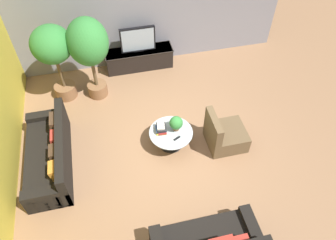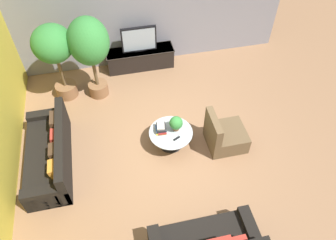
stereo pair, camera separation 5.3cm
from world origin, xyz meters
name	(u,v)px [view 1 (the left image)]	position (x,y,z in m)	size (l,w,h in m)	color
ground_plane	(171,149)	(0.00, 0.00, 0.00)	(24.00, 24.00, 0.00)	#8C6647
back_wall_stone	(141,10)	(0.00, 3.26, 1.50)	(7.40, 0.12, 3.00)	gray
media_console	(139,58)	(-0.18, 2.94, 0.28)	(1.79, 0.50, 0.55)	black
television	(138,40)	(-0.18, 2.94, 0.88)	(0.90, 0.13, 0.68)	black
coffee_table	(171,136)	(0.02, 0.15, 0.28)	(0.93, 0.93, 0.41)	black
couch_by_wall	(51,155)	(-2.49, 0.21, 0.29)	(0.84, 2.15, 0.84)	black
armchair_wicker	(224,135)	(1.15, -0.08, 0.27)	(0.80, 0.76, 0.86)	brown
potted_palm_tall	(53,50)	(-2.16, 2.25, 1.38)	(0.91, 0.91, 1.96)	brown
potted_palm_corner	(88,46)	(-1.38, 2.12, 1.46)	(0.92, 0.92, 2.13)	brown
potted_plant_tabletop	(176,123)	(0.15, 0.21, 0.60)	(0.29, 0.29, 0.35)	brown
book_stack	(161,128)	(-0.17, 0.24, 0.49)	(0.24, 0.29, 0.17)	gold
remote_black	(177,138)	(0.10, -0.05, 0.42)	(0.04, 0.16, 0.02)	black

